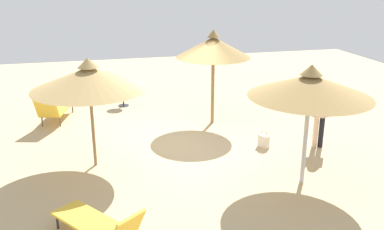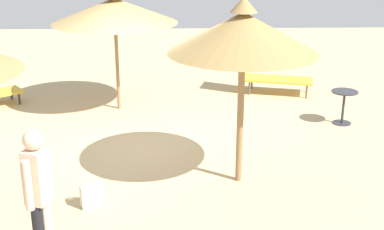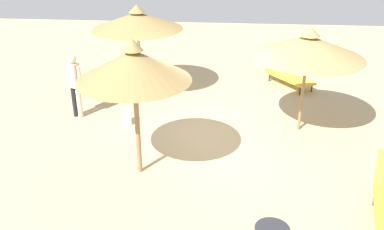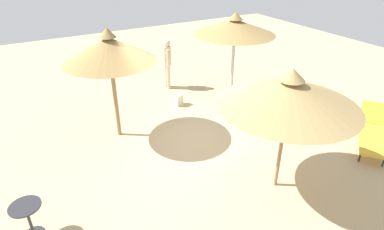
{
  "view_description": "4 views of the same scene",
  "coord_description": "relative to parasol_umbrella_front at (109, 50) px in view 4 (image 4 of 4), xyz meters",
  "views": [
    {
      "loc": [
        10.19,
        -2.23,
        4.35
      ],
      "look_at": [
        0.25,
        0.22,
        0.88
      ],
      "focal_mm": 39.89,
      "sensor_mm": 36.0,
      "label": 1
    },
    {
      "loc": [
        -0.53,
        8.55,
        3.64
      ],
      "look_at": [
        -0.76,
        0.08,
        0.65
      ],
      "focal_mm": 49.1,
      "sensor_mm": 36.0,
      "label": 2
    },
    {
      "loc": [
        -8.65,
        -0.45,
        4.76
      ],
      "look_at": [
        -0.71,
        0.25,
        0.97
      ],
      "focal_mm": 39.31,
      "sensor_mm": 36.0,
      "label": 3
    },
    {
      "loc": [
        -3.32,
        -5.91,
        4.48
      ],
      "look_at": [
        0.11,
        0.15,
        0.69
      ],
      "focal_mm": 29.97,
      "sensor_mm": 36.0,
      "label": 4
    }
  ],
  "objects": [
    {
      "name": "ground",
      "position": [
        1.45,
        -1.26,
        -2.33
      ],
      "size": [
        24.0,
        24.0,
        0.1
      ],
      "primitive_type": "cube",
      "color": "tan"
    },
    {
      "name": "parasol_umbrella_front",
      "position": [
        0.0,
        0.0,
        0.0
      ],
      "size": [
        2.15,
        2.15,
        2.79
      ],
      "color": "olive",
      "rests_on": "ground"
    },
    {
      "name": "parasol_umbrella_near_left",
      "position": [
        2.19,
        -3.51,
        -0.18
      ],
      "size": [
        2.58,
        2.58,
        2.56
      ],
      "color": "olive",
      "rests_on": "ground"
    },
    {
      "name": "parasol_umbrella_near_right",
      "position": [
        4.15,
        0.8,
        -0.12
      ],
      "size": [
        2.52,
        2.52,
        2.6
      ],
      "color": "#B2B2B7",
      "rests_on": "ground"
    },
    {
      "name": "lounge_chair_center",
      "position": [
        5.3,
        -3.51,
        -1.94
      ],
      "size": [
        1.84,
        1.57,
        0.82
      ],
      "color": "gold",
      "rests_on": "ground"
    },
    {
      "name": "person_standing_far_left",
      "position": [
        2.45,
        2.13,
        -1.34
      ],
      "size": [
        0.29,
        0.42,
        1.67
      ],
      "color": "black",
      "rests_on": "ground"
    },
    {
      "name": "handbag",
      "position": [
        2.14,
        0.76,
        -2.1
      ],
      "size": [
        0.32,
        0.26,
        0.48
      ],
      "color": "beige",
      "rests_on": "ground"
    },
    {
      "name": "side_table_round",
      "position": [
        -2.35,
        -2.45,
        -1.83
      ],
      "size": [
        0.51,
        0.51,
        0.67
      ],
      "color": "#2D2D33",
      "rests_on": "ground"
    }
  ]
}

